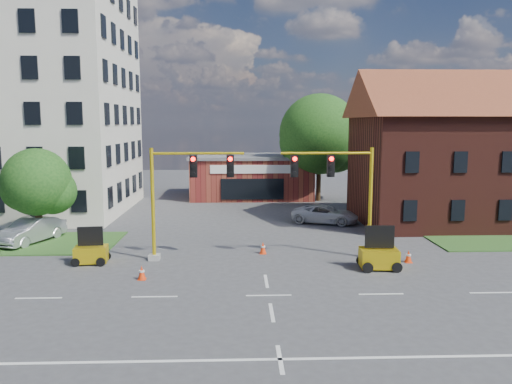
% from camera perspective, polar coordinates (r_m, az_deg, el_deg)
% --- Properties ---
extents(ground, '(120.00, 120.00, 0.00)m').
position_cam_1_polar(ground, '(22.41, 1.46, -11.73)').
color(ground, '#3F4042').
rests_on(ground, ground).
extents(lane_markings, '(60.00, 36.00, 0.01)m').
position_cam_1_polar(lane_markings, '(19.61, 2.01, -14.65)').
color(lane_markings, silver).
rests_on(lane_markings, ground).
extents(office_block, '(18.40, 15.40, 20.60)m').
position_cam_1_polar(office_block, '(46.95, -25.93, 10.49)').
color(office_block, beige).
rests_on(office_block, ground).
extents(brick_shop, '(12.40, 8.40, 4.30)m').
position_cam_1_polar(brick_shop, '(51.35, -0.54, 1.87)').
color(brick_shop, maroon).
rests_on(brick_shop, ground).
extents(townhouse_row, '(21.00, 11.00, 11.50)m').
position_cam_1_polar(townhouse_row, '(41.83, 25.58, 4.92)').
color(townhouse_row, '#4C1D16').
rests_on(townhouse_row, ground).
extents(tree_large, '(8.15, 7.76, 10.36)m').
position_cam_1_polar(tree_large, '(48.86, 7.70, 6.25)').
color(tree_large, '#362613').
rests_on(tree_large, ground).
extents(tree_nw_front, '(4.46, 4.25, 5.98)m').
position_cam_1_polar(tree_nw_front, '(34.24, -23.38, 0.80)').
color(tree_nw_front, '#362613').
rests_on(tree_nw_front, ground).
extents(signal_mast_west, '(5.30, 0.60, 6.20)m').
position_cam_1_polar(signal_mast_west, '(27.48, -8.37, 0.26)').
color(signal_mast_west, gray).
rests_on(signal_mast_west, ground).
extents(signal_mast_east, '(5.30, 0.60, 6.20)m').
position_cam_1_polar(signal_mast_east, '(27.89, 9.71, 0.34)').
color(signal_mast_east, gray).
rests_on(signal_mast_east, ground).
extents(trailer_west, '(1.82, 1.32, 1.93)m').
position_cam_1_polar(trailer_west, '(28.50, -18.33, -6.58)').
color(trailer_west, gold).
rests_on(trailer_west, ground).
extents(trailer_east, '(2.00, 1.40, 2.19)m').
position_cam_1_polar(trailer_east, '(26.83, 13.87, -7.12)').
color(trailer_east, gold).
rests_on(trailer_east, ground).
extents(cone_a, '(0.40, 0.40, 0.70)m').
position_cam_1_polar(cone_a, '(25.05, -12.92, -8.99)').
color(cone_a, '#F1370C').
rests_on(cone_a, ground).
extents(cone_b, '(0.40, 0.40, 0.70)m').
position_cam_1_polar(cone_b, '(29.10, 0.80, -6.42)').
color(cone_b, '#F1370C').
rests_on(cone_b, ground).
extents(cone_c, '(0.40, 0.40, 0.70)m').
position_cam_1_polar(cone_c, '(27.59, 12.95, -7.42)').
color(cone_c, '#F1370C').
rests_on(cone_c, ground).
extents(cone_d, '(0.40, 0.40, 0.70)m').
position_cam_1_polar(cone_d, '(28.55, 17.03, -7.05)').
color(cone_d, '#F1370C').
rests_on(cone_d, ground).
extents(pickup_white, '(5.46, 3.80, 1.38)m').
position_cam_1_polar(pickup_white, '(38.16, 7.88, -2.52)').
color(pickup_white, silver).
rests_on(pickup_white, ground).
extents(sedan_silver_front, '(3.24, 5.10, 1.59)m').
position_cam_1_polar(sedan_silver_front, '(34.66, -24.34, -4.03)').
color(sedan_silver_front, '#9A9EA1').
rests_on(sedan_silver_front, ground).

